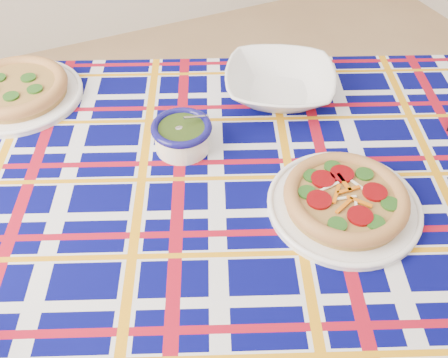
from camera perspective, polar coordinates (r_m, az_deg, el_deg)
name	(u,v)px	position (r m, az deg, el deg)	size (l,w,h in m)	color
floor	(275,275)	(1.94, 5.87, -10.84)	(4.00, 4.00, 0.00)	tan
dining_table	(253,220)	(1.14, 3.36, -4.65)	(2.00, 1.65, 0.81)	brown
tablecloth	(254,212)	(1.12, 3.42, -3.77)	(1.75, 1.11, 0.11)	#04054D
main_focaccia_plate	(346,198)	(1.06, 13.74, -2.11)	(0.33, 0.33, 0.06)	#A3763A
pesto_bowl	(182,134)	(1.16, -4.84, 5.18)	(0.14, 0.14, 0.08)	#1E300D
serving_bowl	(280,84)	(1.34, 6.37, 10.77)	(0.29, 0.29, 0.07)	white
second_focaccia_plate	(16,88)	(1.43, -22.72, 9.56)	(0.35, 0.35, 0.06)	#A3763A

